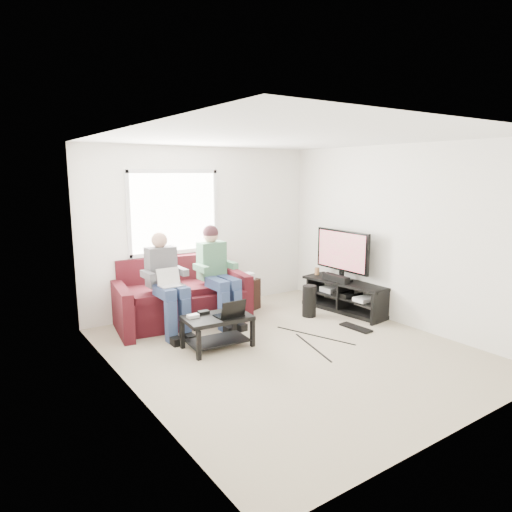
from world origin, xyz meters
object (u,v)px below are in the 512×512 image
object	(u,v)px
sofa	(182,299)
coffee_table	(217,324)
tv_stand	(345,298)
tv	(342,252)
end_table	(247,293)
subwoofer	(309,301)

from	to	relation	value
sofa	coffee_table	distance (m)	1.24
tv_stand	coffee_table	bearing A→B (deg)	-175.41
tv_stand	tv	bearing A→B (deg)	91.47
end_table	subwoofer	bearing A→B (deg)	-56.08
tv_stand	end_table	world-z (taller)	end_table
sofa	tv	size ratio (longest dim) A/B	1.95
coffee_table	tv	size ratio (longest dim) A/B	0.79
end_table	sofa	bearing A→B (deg)	177.74
sofa	coffee_table	bearing A→B (deg)	-94.30
subwoofer	end_table	distance (m)	1.05
coffee_table	tv	distance (m)	2.56
subwoofer	end_table	size ratio (longest dim) A/B	0.82
tv	subwoofer	world-z (taller)	tv
end_table	tv_stand	bearing A→B (deg)	-38.37
sofa	tv_stand	world-z (taller)	sofa
sofa	tv_stand	bearing A→B (deg)	-23.51
coffee_table	subwoofer	distance (m)	1.83
coffee_table	end_table	world-z (taller)	end_table
coffee_table	subwoofer	world-z (taller)	subwoofer
end_table	tv	bearing A→B (deg)	-35.50
sofa	tv	xyz separation A→B (m)	(2.37, -0.93, 0.61)
sofa	end_table	world-z (taller)	sofa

